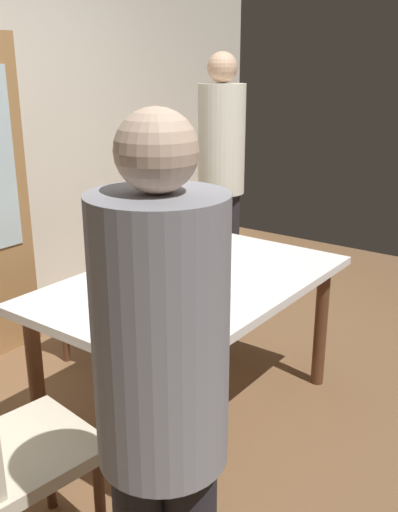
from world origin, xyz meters
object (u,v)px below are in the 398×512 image
object	(u,v)px
dining_table	(193,296)
plate_far_side	(148,272)
plate_near_celebrant	(173,318)
chair_upholstered	(0,442)
chair_spindle_back	(106,286)
birthday_cake	(192,258)
person_celebrant	(162,406)
person_guest	(221,169)

from	to	relation	value
dining_table	plate_far_side	xyz separation A→B (m)	(-0.08, 0.22, 0.10)
plate_near_celebrant	chair_upholstered	size ratio (longest dim) A/B	0.23
dining_table	chair_spindle_back	xyz separation A→B (m)	(0.20, 0.80, -0.20)
birthday_cake	plate_far_side	size ratio (longest dim) A/B	1.27
dining_table	birthday_cake	distance (m)	0.21
plate_far_side	chair_spindle_back	xyz separation A→B (m)	(0.28, 0.59, -0.29)
birthday_cake	person_celebrant	distance (m)	1.52
dining_table	plate_near_celebrant	world-z (taller)	plate_near_celebrant
chair_spindle_back	dining_table	bearing A→B (deg)	-104.16
chair_spindle_back	person_guest	xyz separation A→B (m)	(1.00, -0.15, 0.58)
plate_far_side	person_celebrant	world-z (taller)	person_celebrant
plate_near_celebrant	chair_spindle_back	xyz separation A→B (m)	(0.62, 1.02, -0.29)
plate_near_celebrant	person_celebrant	bearing A→B (deg)	-142.68
plate_far_side	person_guest	world-z (taller)	person_guest
plate_far_side	chair_spindle_back	distance (m)	0.71
chair_spindle_back	plate_near_celebrant	bearing A→B (deg)	-121.32
plate_near_celebrant	person_guest	size ratio (longest dim) A/B	0.12
chair_upholstered	person_celebrant	world-z (taller)	person_celebrant
plate_near_celebrant	birthday_cake	bearing A→B (deg)	30.17
plate_far_side	chair_upholstered	size ratio (longest dim) A/B	0.23
chair_upholstered	person_celebrant	xyz separation A→B (m)	(0.02, -0.70, 0.40)
birthday_cake	chair_spindle_back	bearing A→B (deg)	83.11
chair_spindle_back	birthday_cake	bearing A→B (deg)	-96.89
birthday_cake	plate_near_celebrant	bearing A→B (deg)	-149.83
chair_spindle_back	chair_upholstered	size ratio (longest dim) A/B	1.00
plate_far_side	chair_spindle_back	bearing A→B (deg)	64.60
chair_upholstered	person_guest	distance (m)	2.51
dining_table	chair_upholstered	xyz separation A→B (m)	(-1.15, -0.07, -0.12)
plate_far_side	person_celebrant	bearing A→B (deg)	-137.21
dining_table	birthday_cake	xyz separation A→B (m)	(0.12, 0.09, 0.14)
dining_table	person_celebrant	bearing A→B (deg)	-146.08
dining_table	plate_near_celebrant	size ratio (longest dim) A/B	6.92
person_celebrant	person_guest	bearing A→B (deg)	31.34
dining_table	plate_far_side	world-z (taller)	plate_far_side
plate_far_side	chair_upholstered	world-z (taller)	chair_upholstered
dining_table	person_guest	distance (m)	1.42
person_celebrant	chair_upholstered	bearing A→B (deg)	91.24
birthday_cake	person_guest	xyz separation A→B (m)	(1.08, 0.57, 0.24)
plate_far_side	person_guest	xyz separation A→B (m)	(1.28, 0.44, 0.28)
person_celebrant	plate_near_celebrant	bearing A→B (deg)	37.32
dining_table	person_guest	xyz separation A→B (m)	(1.20, 0.66, 0.38)
dining_table	chair_spindle_back	bearing A→B (deg)	75.84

